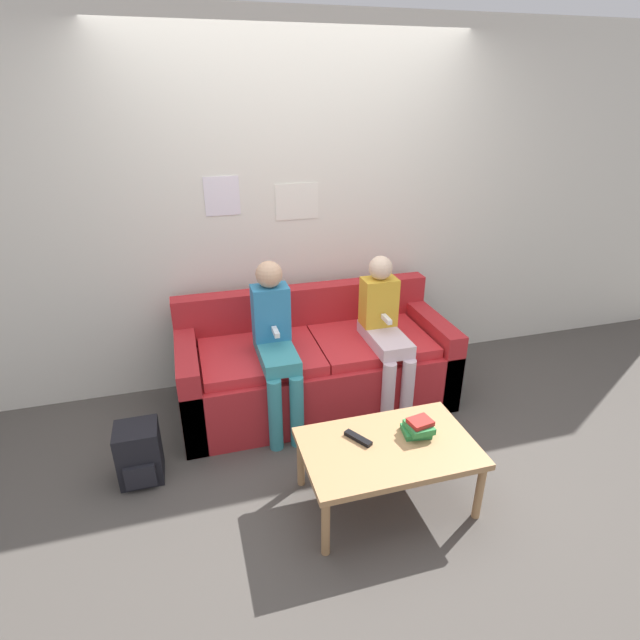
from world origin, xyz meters
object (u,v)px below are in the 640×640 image
at_px(person_right, 385,329).
at_px(person_left, 275,340).
at_px(couch, 315,366).
at_px(coffee_table, 388,451).
at_px(tv_remote, 358,438).
at_px(backpack, 139,454).

bearing_deg(person_right, person_left, 179.53).
height_order(couch, coffee_table, couch).
height_order(person_left, tv_remote, person_left).
bearing_deg(backpack, person_right, 10.80).
relative_size(coffee_table, person_right, 0.85).
bearing_deg(person_right, tv_remote, -120.94).
relative_size(couch, person_left, 1.69).
height_order(coffee_table, backpack, coffee_table).
height_order(coffee_table, person_left, person_left).
xyz_separation_m(couch, person_right, (0.45, -0.19, 0.33)).
bearing_deg(person_right, couch, 156.70).
bearing_deg(coffee_table, tv_remote, 148.44).
bearing_deg(tv_remote, backpack, 126.86).
distance_m(coffee_table, person_right, 0.99).
bearing_deg(couch, person_right, -23.30).
relative_size(coffee_table, backpack, 2.62).
distance_m(person_left, backpack, 1.06).
height_order(person_left, backpack, person_left).
xyz_separation_m(coffee_table, person_left, (-0.43, 0.89, 0.30)).
bearing_deg(couch, coffee_table, -84.06).
relative_size(couch, backpack, 5.38).
bearing_deg(backpack, tv_remote, -22.10).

